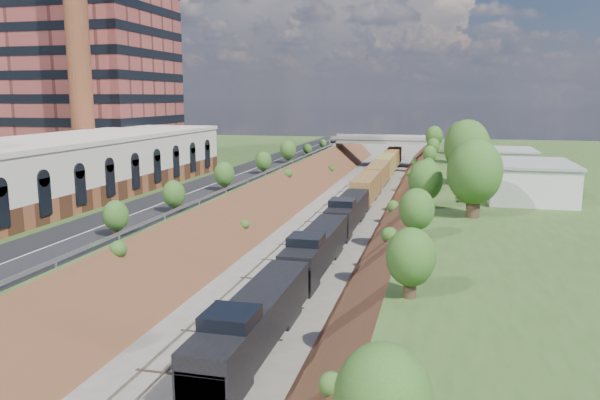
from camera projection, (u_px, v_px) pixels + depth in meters
The scene contains 16 objects.
platform_left at pixel (121, 191), 88.00m from camera, with size 44.00×180.00×5.00m, color #344E20.
platform_right at pixel (598, 211), 72.49m from camera, with size 44.00×180.00×5.00m, color #344E20.
embankment_left at pixel (260, 214), 83.26m from camera, with size 7.07×180.00×7.07m, color brown.
embankment_right at pixel (417, 222), 78.10m from camera, with size 7.07×180.00×7.07m, color brown.
rail_left_track at pixel (318, 216), 81.28m from camera, with size 1.58×180.00×0.18m, color gray.
rail_right_track at pixel (355, 218), 80.05m from camera, with size 1.58×180.00×0.18m, color gray.
road at pixel (230, 178), 83.44m from camera, with size 8.00×180.00×0.10m, color black.
guardrail at pixel (257, 176), 82.20m from camera, with size 0.10×171.00×0.70m.
commercial_building at pixel (53, 170), 64.74m from camera, with size 14.30×62.30×7.00m.
smokestack at pixel (77, 35), 80.94m from camera, with size 3.20×3.20×40.00m, color brown.
overpass at pixel (383, 146), 139.10m from camera, with size 24.50×8.30×7.40m.
white_building_near at pixel (528, 182), 66.29m from camera, with size 9.00×12.00×4.00m, color silver.
white_building_far at pixel (505, 163), 87.47m from camera, with size 8.00×10.00×3.60m, color silver.
tree_right_large at pixel (475, 172), 55.92m from camera, with size 5.25×5.25×7.61m.
tree_left_crest at pixel (88, 225), 43.98m from camera, with size 2.45×2.45×3.55m.
freight_train at pixel (364, 190), 88.75m from camera, with size 2.98×120.25×4.55m.
Camera 1 is at (13.99, -17.91, 16.56)m, focal length 35.00 mm.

